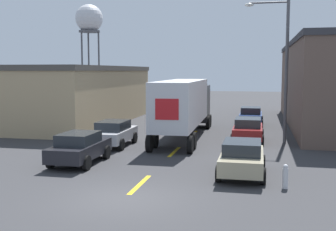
# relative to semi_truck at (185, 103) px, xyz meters

# --- Properties ---
(ground_plane) EXTENTS (160.00, 160.00, 0.00)m
(ground_plane) POSITION_rel_semi_truck_xyz_m (0.34, -14.37, -2.34)
(ground_plane) COLOR #333335
(road_centerline) EXTENTS (0.20, 16.90, 0.01)m
(road_centerline) POSITION_rel_semi_truck_xyz_m (0.34, -5.40, -2.34)
(road_centerline) COLOR gold
(road_centerline) RESTS_ON ground_plane
(warehouse_left) EXTENTS (11.30, 18.50, 4.97)m
(warehouse_left) POSITION_rel_semi_truck_xyz_m (-12.28, 6.09, 0.15)
(warehouse_left) COLOR tan
(warehouse_left) RESTS_ON ground_plane
(semi_truck) EXTENTS (2.90, 13.40, 3.93)m
(semi_truck) POSITION_rel_semi_truck_xyz_m (0.00, 0.00, 0.00)
(semi_truck) COLOR black
(semi_truck) RESTS_ON ground_plane
(parked_car_left_near) EXTENTS (2.02, 4.18, 1.55)m
(parked_car_left_near) POSITION_rel_semi_truck_xyz_m (-3.63, -9.34, -1.53)
(parked_car_left_near) COLOR black
(parked_car_left_near) RESTS_ON ground_plane
(parked_car_left_far) EXTENTS (2.02, 4.18, 1.55)m
(parked_car_left_far) POSITION_rel_semi_truck_xyz_m (-3.63, -4.36, -1.53)
(parked_car_left_far) COLOR #B2B2B7
(parked_car_left_far) RESTS_ON ground_plane
(parked_car_right_near) EXTENTS (2.02, 4.18, 1.55)m
(parked_car_right_near) POSITION_rel_semi_truck_xyz_m (4.30, -10.07, -1.53)
(parked_car_right_near) COLOR tan
(parked_car_right_near) RESTS_ON ground_plane
(parked_car_right_far) EXTENTS (2.02, 4.18, 1.55)m
(parked_car_right_far) POSITION_rel_semi_truck_xyz_m (4.30, 7.26, -1.53)
(parked_car_right_far) COLOR navy
(parked_car_right_far) RESTS_ON ground_plane
(parked_car_right_mid) EXTENTS (2.02, 4.18, 1.55)m
(parked_car_right_mid) POSITION_rel_semi_truck_xyz_m (4.30, -1.09, -1.53)
(parked_car_right_mid) COLOR maroon
(parked_car_right_mid) RESTS_ON ground_plane
(water_tower) EXTENTS (4.60, 4.60, 15.55)m
(water_tower) POSITION_rel_semi_truck_xyz_m (-23.18, 38.78, 10.63)
(water_tower) COLOR #47474C
(water_tower) RESTS_ON ground_plane
(street_lamp) EXTENTS (2.75, 0.32, 8.91)m
(street_lamp) POSITION_rel_semi_truck_xyz_m (6.29, -1.04, 2.79)
(street_lamp) COLOR #4C4C51
(street_lamp) RESTS_ON ground_plane
(fire_hydrant) EXTENTS (0.22, 0.22, 0.96)m
(fire_hydrant) POSITION_rel_semi_truck_xyz_m (6.03, -11.73, -1.87)
(fire_hydrant) COLOR silver
(fire_hydrant) RESTS_ON ground_plane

